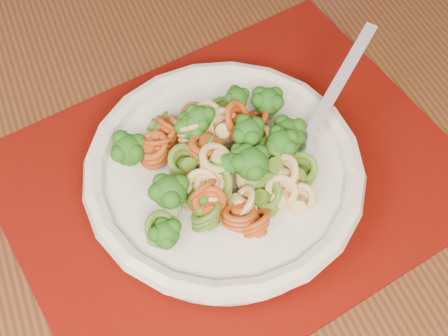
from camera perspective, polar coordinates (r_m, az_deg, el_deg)
dining_table at (r=0.72m, az=-6.99°, el=2.21°), size 1.60×1.18×0.70m
placemat at (r=0.58m, az=0.88°, el=-0.97°), size 0.41×0.32×0.00m
pasta_bowl at (r=0.55m, az=0.00°, el=-0.64°), size 0.25×0.25×0.05m
pasta_broccoli_heap at (r=0.53m, az=0.00°, el=0.35°), size 0.21×0.21×0.06m
fork at (r=0.54m, az=6.89°, el=1.51°), size 0.18×0.10×0.08m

